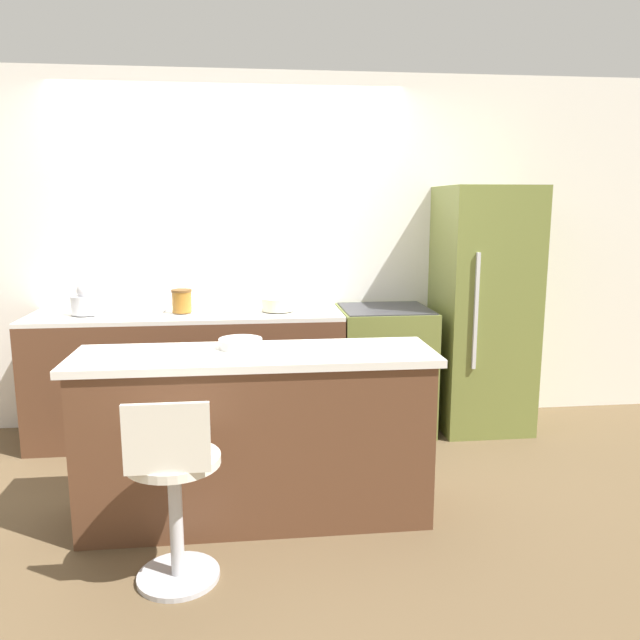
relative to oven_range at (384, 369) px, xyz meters
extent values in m
plane|color=brown|center=(-1.10, -0.33, -0.46)|extent=(14.00, 14.00, 0.00)
cube|color=white|center=(-1.10, 0.34, 0.84)|extent=(8.00, 0.06, 2.60)
cube|color=brown|center=(-1.42, 0.00, -0.02)|extent=(2.16, 0.62, 0.87)
cube|color=white|center=(-1.42, 0.00, 0.43)|extent=(2.16, 0.62, 0.03)
cube|color=#9EA3A8|center=(-1.80, 0.00, 0.45)|extent=(0.44, 0.34, 0.01)
cube|color=brown|center=(-0.96, -1.24, -0.02)|extent=(1.79, 0.52, 0.86)
cube|color=white|center=(-0.96, -1.24, 0.43)|extent=(1.86, 0.56, 0.04)
cube|color=olive|center=(0.00, 0.00, 0.00)|extent=(0.66, 0.62, 0.90)
cube|color=black|center=(0.00, -0.31, -0.14)|extent=(0.46, 0.01, 0.32)
cube|color=#333338|center=(0.00, 0.00, 0.45)|extent=(0.62, 0.59, 0.01)
cube|color=olive|center=(0.73, -0.02, 0.44)|extent=(0.64, 0.65, 1.78)
cube|color=silver|center=(0.55, -0.35, 0.48)|extent=(0.02, 0.02, 0.80)
cylinder|color=#B7B7BC|center=(-1.32, -1.78, -0.44)|extent=(0.37, 0.37, 0.02)
cylinder|color=#B7B7BC|center=(-1.32, -1.78, -0.18)|extent=(0.06, 0.06, 0.54)
cylinder|color=silver|center=(-1.32, -1.78, 0.11)|extent=(0.41, 0.41, 0.04)
cube|color=silver|center=(-1.32, -1.96, 0.27)|extent=(0.35, 0.02, 0.29)
cylinder|color=silver|center=(-2.10, -0.02, 0.52)|extent=(0.20, 0.20, 0.13)
sphere|color=silver|center=(-2.10, -0.02, 0.62)|extent=(0.11, 0.11, 0.11)
cylinder|color=beige|center=(-0.78, -0.02, 0.50)|extent=(0.23, 0.23, 0.09)
cylinder|color=#9E6623|center=(-1.45, -0.02, 0.53)|extent=(0.13, 0.13, 0.14)
cylinder|color=brown|center=(-1.45, -0.02, 0.61)|extent=(0.14, 0.14, 0.02)
cylinder|color=white|center=(-1.03, -1.14, 0.48)|extent=(0.23, 0.23, 0.05)
camera|label=1|loc=(-0.98, -4.38, 1.20)|focal=35.00mm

